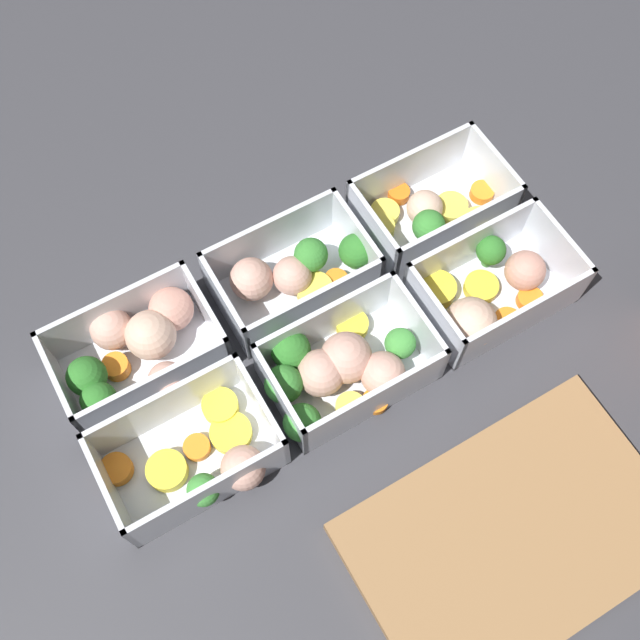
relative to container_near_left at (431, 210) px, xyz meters
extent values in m
plane|color=#38383D|center=(0.17, 0.05, -0.02)|extent=(4.00, 4.00, 0.00)
cube|color=silver|center=(0.00, 0.00, -0.02)|extent=(0.15, 0.10, 0.00)
cube|color=silver|center=(0.00, -0.05, 0.01)|extent=(0.15, 0.01, 0.06)
cube|color=silver|center=(0.00, 0.04, 0.01)|extent=(0.15, 0.01, 0.06)
cube|color=silver|center=(-0.08, 0.00, 0.01)|extent=(0.01, 0.10, 0.06)
cube|color=silver|center=(0.07, 0.00, 0.01)|extent=(0.01, 0.10, 0.06)
cylinder|color=#DBC647|center=(-0.04, 0.04, -0.01)|extent=(0.05, 0.05, 0.01)
cylinder|color=#DBC647|center=(-0.03, 0.00, -0.01)|extent=(0.04, 0.04, 0.01)
cylinder|color=orange|center=(0.01, -0.04, -0.01)|extent=(0.02, 0.02, 0.01)
cylinder|color=#DBC647|center=(0.04, -0.03, -0.01)|extent=(0.04, 0.04, 0.01)
sphere|color=beige|center=(0.00, -0.01, 0.00)|extent=(0.05, 0.05, 0.04)
cylinder|color=#49883F|center=(0.02, 0.02, -0.01)|extent=(0.01, 0.01, 0.01)
sphere|color=#388433|center=(0.02, 0.02, 0.01)|extent=(0.03, 0.03, 0.03)
cylinder|color=#DBC647|center=(0.06, -0.01, -0.01)|extent=(0.03, 0.03, 0.02)
cylinder|color=orange|center=(-0.07, 0.00, -0.01)|extent=(0.03, 0.03, 0.01)
cube|color=silver|center=(0.17, 0.00, -0.02)|extent=(0.15, 0.10, 0.00)
cube|color=silver|center=(0.17, -0.05, 0.01)|extent=(0.15, 0.01, 0.06)
cube|color=silver|center=(0.17, 0.04, 0.01)|extent=(0.15, 0.01, 0.06)
cube|color=silver|center=(0.09, 0.00, 0.01)|extent=(0.01, 0.10, 0.06)
cube|color=silver|center=(0.24, 0.00, 0.01)|extent=(0.01, 0.10, 0.06)
cylinder|color=#49883F|center=(0.14, -0.01, -0.01)|extent=(0.01, 0.01, 0.02)
sphere|color=#388433|center=(0.14, -0.01, 0.01)|extent=(0.03, 0.03, 0.03)
cylinder|color=#DBC647|center=(0.15, 0.02, -0.01)|extent=(0.05, 0.05, 0.02)
sphere|color=#D19E8C|center=(0.20, -0.02, 0.00)|extent=(0.06, 0.06, 0.04)
cylinder|color=#407A37|center=(0.10, 0.01, -0.01)|extent=(0.01, 0.01, 0.01)
sphere|color=#2D7228|center=(0.10, 0.01, 0.01)|extent=(0.04, 0.04, 0.04)
cylinder|color=orange|center=(0.13, 0.02, -0.01)|extent=(0.03, 0.03, 0.01)
sphere|color=#D19E8C|center=(0.17, 0.00, 0.00)|extent=(0.04, 0.04, 0.04)
cube|color=silver|center=(0.33, 0.00, -0.02)|extent=(0.15, 0.10, 0.00)
cube|color=silver|center=(0.33, -0.05, 0.01)|extent=(0.15, 0.01, 0.06)
cube|color=silver|center=(0.33, 0.04, 0.01)|extent=(0.15, 0.01, 0.06)
cube|color=silver|center=(0.26, 0.00, 0.01)|extent=(0.01, 0.10, 0.06)
cube|color=silver|center=(0.41, 0.00, 0.01)|extent=(0.01, 0.10, 0.06)
sphere|color=beige|center=(0.32, -0.01, 0.01)|extent=(0.06, 0.06, 0.05)
cylinder|color=#407A37|center=(0.39, 0.00, -0.01)|extent=(0.01, 0.01, 0.02)
sphere|color=#2D7228|center=(0.39, 0.00, 0.01)|extent=(0.04, 0.04, 0.04)
cylinder|color=orange|center=(0.36, -0.01, -0.01)|extent=(0.03, 0.03, 0.02)
sphere|color=#D19E8C|center=(0.32, 0.04, 0.00)|extent=(0.04, 0.04, 0.04)
sphere|color=tan|center=(0.29, -0.03, 0.00)|extent=(0.05, 0.05, 0.04)
sphere|color=#D19E8C|center=(0.35, -0.04, 0.00)|extent=(0.05, 0.05, 0.04)
cylinder|color=#407A37|center=(0.39, 0.02, -0.01)|extent=(0.01, 0.01, 0.02)
sphere|color=#2D7228|center=(0.39, 0.02, 0.01)|extent=(0.03, 0.03, 0.03)
cube|color=silver|center=(0.00, 0.11, -0.02)|extent=(0.15, 0.10, 0.00)
cube|color=silver|center=(0.00, 0.06, 0.01)|extent=(0.15, 0.01, 0.06)
cube|color=silver|center=(0.00, 0.15, 0.01)|extent=(0.15, 0.01, 0.06)
cube|color=silver|center=(-0.08, 0.11, 0.01)|extent=(0.01, 0.10, 0.06)
cube|color=silver|center=(0.07, 0.11, 0.01)|extent=(0.01, 0.10, 0.06)
cylinder|color=yellow|center=(0.04, 0.08, -0.01)|extent=(0.04, 0.04, 0.02)
cylinder|color=orange|center=(0.00, 0.14, -0.01)|extent=(0.03, 0.03, 0.01)
sphere|color=beige|center=(0.04, 0.13, 0.01)|extent=(0.07, 0.07, 0.05)
cylinder|color=yellow|center=(0.00, 0.10, -0.01)|extent=(0.05, 0.05, 0.01)
cylinder|color=#407A37|center=(-0.02, 0.07, -0.01)|extent=(0.01, 0.01, 0.01)
sphere|color=#2D7228|center=(-0.02, 0.07, 0.01)|extent=(0.03, 0.03, 0.03)
sphere|color=tan|center=(-0.04, 0.11, 0.00)|extent=(0.06, 0.06, 0.04)
cylinder|color=orange|center=(-0.03, 0.13, -0.01)|extent=(0.03, 0.03, 0.01)
cube|color=silver|center=(0.17, 0.11, -0.02)|extent=(0.15, 0.10, 0.00)
cube|color=silver|center=(0.17, 0.06, 0.01)|extent=(0.15, 0.01, 0.06)
cube|color=silver|center=(0.17, 0.15, 0.01)|extent=(0.15, 0.01, 0.06)
cube|color=silver|center=(0.09, 0.11, 0.01)|extent=(0.01, 0.10, 0.06)
cube|color=silver|center=(0.24, 0.11, 0.01)|extent=(0.01, 0.10, 0.06)
cylinder|color=yellow|center=(0.14, 0.07, -0.01)|extent=(0.05, 0.05, 0.01)
cylinder|color=orange|center=(0.16, 0.15, -0.01)|extent=(0.03, 0.03, 0.01)
cylinder|color=#49883F|center=(0.23, 0.10, -0.01)|extent=(0.01, 0.01, 0.01)
sphere|color=#388433|center=(0.23, 0.10, 0.01)|extent=(0.04, 0.04, 0.04)
cylinder|color=#407A37|center=(0.21, 0.07, -0.01)|extent=(0.01, 0.01, 0.01)
sphere|color=#2D7228|center=(0.21, 0.07, 0.01)|extent=(0.04, 0.04, 0.04)
sphere|color=#D19E8C|center=(0.14, 0.13, 0.00)|extent=(0.06, 0.06, 0.04)
sphere|color=#D19E8C|center=(0.19, 0.10, 0.01)|extent=(0.06, 0.06, 0.05)
cylinder|color=#DBC647|center=(0.18, 0.14, -0.01)|extent=(0.04, 0.04, 0.01)
cylinder|color=#519448|center=(0.11, 0.11, -0.01)|extent=(0.01, 0.01, 0.01)
sphere|color=#42933D|center=(0.11, 0.11, 0.01)|extent=(0.03, 0.03, 0.03)
sphere|color=#D19E8C|center=(0.16, 0.10, 0.01)|extent=(0.07, 0.07, 0.05)
cylinder|color=#49883F|center=(0.23, 0.14, -0.01)|extent=(0.01, 0.01, 0.01)
sphere|color=#388433|center=(0.23, 0.14, 0.01)|extent=(0.04, 0.04, 0.04)
cube|color=silver|center=(0.33, 0.11, -0.02)|extent=(0.15, 0.10, 0.00)
cube|color=silver|center=(0.33, 0.06, 0.01)|extent=(0.15, 0.01, 0.06)
cube|color=silver|center=(0.33, 0.15, 0.01)|extent=(0.15, 0.01, 0.06)
cube|color=silver|center=(0.26, 0.11, 0.01)|extent=(0.01, 0.10, 0.06)
cube|color=silver|center=(0.41, 0.11, 0.01)|extent=(0.01, 0.10, 0.06)
cylinder|color=#519448|center=(0.34, 0.15, -0.01)|extent=(0.01, 0.01, 0.01)
sphere|color=#42933D|center=(0.34, 0.15, 0.01)|extent=(0.03, 0.03, 0.03)
cylinder|color=orange|center=(0.40, 0.09, -0.01)|extent=(0.04, 0.04, 0.01)
sphere|color=#D19E8C|center=(0.30, 0.15, 0.00)|extent=(0.06, 0.06, 0.04)
cylinder|color=yellow|center=(0.29, 0.08, -0.01)|extent=(0.04, 0.04, 0.01)
cylinder|color=yellow|center=(0.29, 0.11, -0.01)|extent=(0.05, 0.05, 0.01)
cylinder|color=orange|center=(0.33, 0.10, -0.01)|extent=(0.03, 0.03, 0.01)
cylinder|color=yellow|center=(0.36, 0.11, -0.01)|extent=(0.05, 0.05, 0.01)
cube|color=olive|center=(0.12, 0.31, -0.01)|extent=(0.28, 0.18, 0.02)
camera|label=1|loc=(0.32, 0.33, 0.66)|focal=42.00mm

